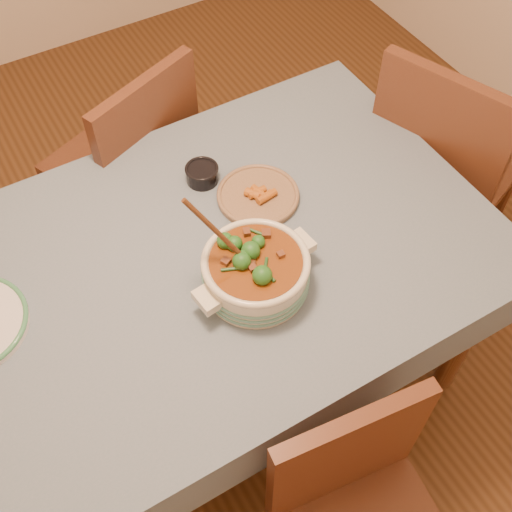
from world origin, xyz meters
The scene contains 7 objects.
floor centered at (0.00, 0.00, 0.00)m, with size 4.50×4.50×0.00m, color #482B14.
dining_table centered at (0.00, 0.00, 0.66)m, with size 1.68×1.08×0.76m.
stew_casserole centered at (0.09, -0.15, 0.83)m, with size 0.36×0.30×0.34m.
condiment_bowl centered at (0.14, 0.26, 0.79)m, with size 0.12×0.12×0.05m.
fried_plate centered at (0.25, 0.11, 0.77)m, with size 0.25×0.25×0.04m.
chair_far centered at (0.06, 0.67, 0.53)m, with size 0.57×0.57×0.94m.
chair_right centered at (0.99, 0.08, 0.57)m, with size 0.60×0.60×1.00m.
Camera 1 is at (-0.40, -0.99, 2.19)m, focal length 45.00 mm.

